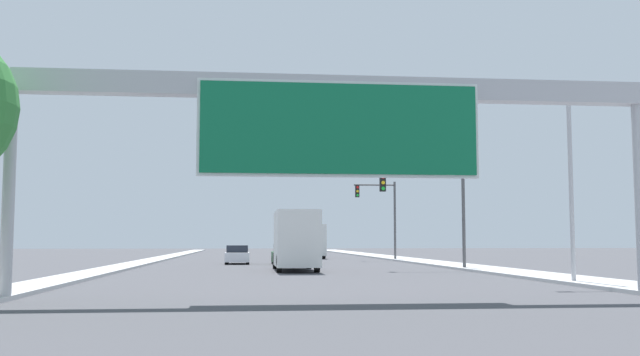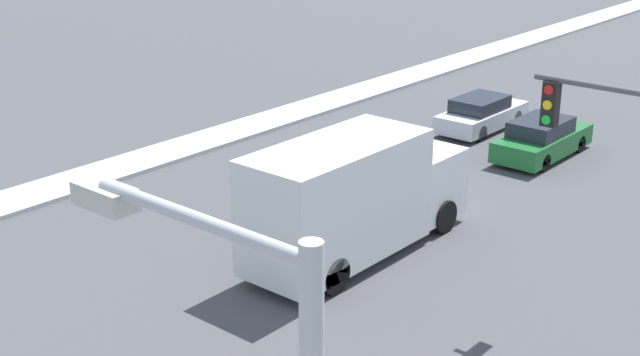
# 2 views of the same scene
# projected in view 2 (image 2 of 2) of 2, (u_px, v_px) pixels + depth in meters

# --- Properties ---
(median_strip_left) EXTENTS (2.00, 120.00, 0.15)m
(median_strip_left) POSITION_uv_depth(u_px,v_px,m) (456.00, 62.00, 47.55)
(median_strip_left) COLOR #BBBBBB
(median_strip_left) RESTS_ON ground
(car_far_center) EXTENTS (1.85, 4.62, 1.49)m
(car_far_center) POSITION_uv_depth(u_px,v_px,m) (542.00, 139.00, 32.74)
(car_far_center) COLOR #1E662D
(car_far_center) RESTS_ON ground
(car_mid_center) EXTENTS (1.80, 4.51, 1.40)m
(car_mid_center) POSITION_uv_depth(u_px,v_px,m) (481.00, 114.00, 36.03)
(car_mid_center) COLOR silver
(car_mid_center) RESTS_ON ground
(truck_box_secondary) EXTENTS (2.38, 7.70, 3.45)m
(truck_box_secondary) POSITION_uv_depth(u_px,v_px,m) (354.00, 197.00, 24.35)
(truck_box_secondary) COLOR white
(truck_box_secondary) RESTS_ON ground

